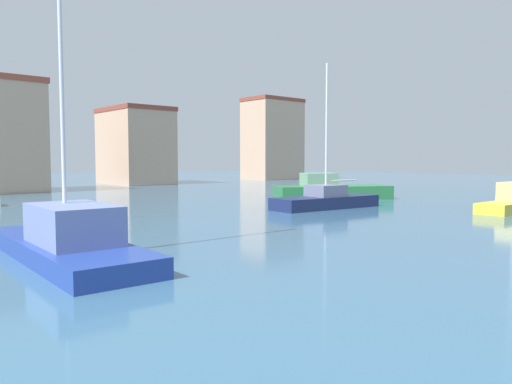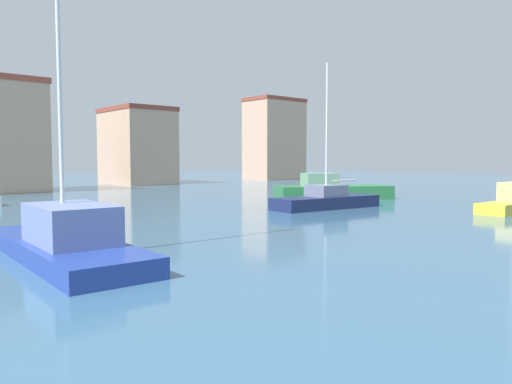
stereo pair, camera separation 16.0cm
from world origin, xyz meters
The scene contains 6 objects.
water centered at (15.00, 20.00, 0.00)m, with size 160.00×160.00×0.00m, color #38607F.
sailboat_blue_outer_mooring centered at (7.36, 10.42, 0.61)m, with size 2.69×8.44×11.12m.
sailboat_navy_inner_mooring centered at (24.22, 15.25, 0.52)m, with size 7.14×2.71×8.44m.
motorboat_green_center_channel centered at (29.67, 19.50, 0.63)m, with size 8.62×6.48×1.89m.
harbor_office centered at (29.21, 48.45, 4.40)m, with size 6.19×8.73×8.78m.
warehouse_block centered at (50.39, 47.73, 5.75)m, with size 7.82×5.49×11.49m.
Camera 2 is at (2.39, -3.65, 2.90)m, focal length 34.23 mm.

